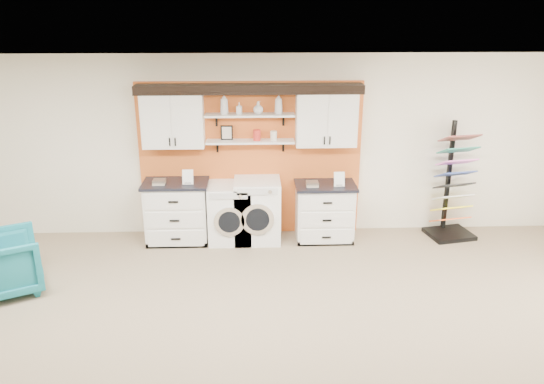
{
  "coord_description": "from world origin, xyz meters",
  "views": [
    {
      "loc": [
        0.04,
        -3.93,
        3.46
      ],
      "look_at": [
        0.27,
        2.3,
        1.25
      ],
      "focal_mm": 35.0,
      "sensor_mm": 36.0,
      "label": 1
    }
  ],
  "objects_px": {
    "base_cabinet_right": "(324,211)",
    "armchair": "(5,264)",
    "dryer": "(257,210)",
    "sample_rack": "(452,202)",
    "base_cabinet_left": "(177,212)",
    "washer": "(230,213)"
  },
  "relations": [
    {
      "from": "dryer",
      "to": "sample_rack",
      "type": "xyz_separation_m",
      "value": [
        3.03,
        0.04,
        0.08
      ]
    },
    {
      "from": "washer",
      "to": "sample_rack",
      "type": "relative_size",
      "value": 0.5
    },
    {
      "from": "armchair",
      "to": "dryer",
      "type": "bearing_deg",
      "value": -91.88
    },
    {
      "from": "base_cabinet_right",
      "to": "base_cabinet_left",
      "type": "bearing_deg",
      "value": -180.0
    },
    {
      "from": "washer",
      "to": "dryer",
      "type": "bearing_deg",
      "value": 0.0
    },
    {
      "from": "sample_rack",
      "to": "armchair",
      "type": "height_order",
      "value": "sample_rack"
    },
    {
      "from": "sample_rack",
      "to": "armchair",
      "type": "xyz_separation_m",
      "value": [
        -6.23,
        -1.51,
        -0.18
      ]
    },
    {
      "from": "base_cabinet_right",
      "to": "washer",
      "type": "height_order",
      "value": "washer"
    },
    {
      "from": "base_cabinet_left",
      "to": "sample_rack",
      "type": "bearing_deg",
      "value": 0.51
    },
    {
      "from": "dryer",
      "to": "sample_rack",
      "type": "distance_m",
      "value": 3.03
    },
    {
      "from": "dryer",
      "to": "armchair",
      "type": "height_order",
      "value": "dryer"
    },
    {
      "from": "base_cabinet_right",
      "to": "armchair",
      "type": "relative_size",
      "value": 1.08
    },
    {
      "from": "base_cabinet_right",
      "to": "armchair",
      "type": "height_order",
      "value": "base_cabinet_right"
    },
    {
      "from": "base_cabinet_left",
      "to": "sample_rack",
      "type": "distance_m",
      "value": 4.26
    },
    {
      "from": "dryer",
      "to": "armchair",
      "type": "bearing_deg",
      "value": -155.3
    },
    {
      "from": "armchair",
      "to": "base_cabinet_left",
      "type": "bearing_deg",
      "value": -79.82
    },
    {
      "from": "base_cabinet_left",
      "to": "dryer",
      "type": "xyz_separation_m",
      "value": [
        1.22,
        -0.0,
        0.01
      ]
    },
    {
      "from": "dryer",
      "to": "washer",
      "type": "bearing_deg",
      "value": 180.0
    },
    {
      "from": "base_cabinet_left",
      "to": "dryer",
      "type": "distance_m",
      "value": 1.22
    },
    {
      "from": "base_cabinet_right",
      "to": "armchair",
      "type": "distance_m",
      "value": 4.48
    },
    {
      "from": "base_cabinet_left",
      "to": "dryer",
      "type": "bearing_deg",
      "value": -0.16
    },
    {
      "from": "base_cabinet_left",
      "to": "washer",
      "type": "xyz_separation_m",
      "value": [
        0.81,
        -0.0,
        -0.02
      ]
    }
  ]
}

